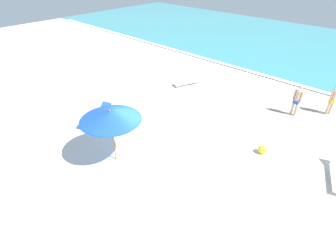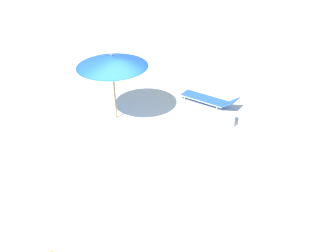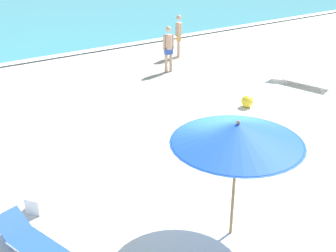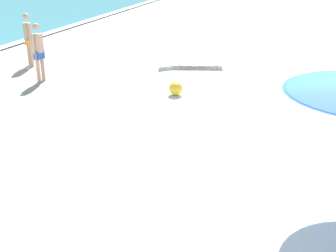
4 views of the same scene
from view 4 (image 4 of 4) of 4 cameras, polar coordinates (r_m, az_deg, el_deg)
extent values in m
cube|color=silver|center=(9.08, 11.24, -6.00)|extent=(60.00, 60.00, 0.16)
cube|color=#AFA492|center=(14.46, -14.61, 4.94)|extent=(2.04, 1.72, 0.00)
cube|color=#AFA492|center=(18.24, -0.01, 9.24)|extent=(2.89, 1.12, 0.00)
cube|color=white|center=(15.84, 3.75, 7.78)|extent=(1.11, 1.74, 0.03)
cylinder|color=silver|center=(15.55, 3.77, 7.50)|extent=(0.58, 1.55, 0.03)
cylinder|color=silver|center=(16.13, 3.72, 8.05)|extent=(0.58, 1.55, 0.03)
cube|color=white|center=(15.81, -0.08, 8.35)|extent=(0.70, 0.65, 0.32)
cylinder|color=silver|center=(15.65, 6.10, 7.16)|extent=(0.03, 0.03, 0.16)
cylinder|color=silver|center=(16.14, 6.00, 7.64)|extent=(0.03, 0.03, 0.16)
cylinder|color=silver|center=(15.61, 1.40, 7.25)|extent=(0.03, 0.03, 0.16)
cylinder|color=silver|center=(16.10, 1.43, 7.72)|extent=(0.03, 0.03, 0.16)
cylinder|color=tan|center=(14.60, -15.57, 6.84)|extent=(0.11, 0.11, 0.90)
cylinder|color=tan|center=(14.74, -15.05, 7.05)|extent=(0.11, 0.11, 0.90)
cube|color=#2D51B2|center=(14.58, -15.46, 8.34)|extent=(0.32, 0.21, 0.24)
cylinder|color=tan|center=(14.50, -15.60, 9.70)|extent=(0.27, 0.27, 0.55)
cylinder|color=tan|center=(14.37, -16.09, 9.52)|extent=(0.08, 0.08, 0.55)
cylinder|color=tan|center=(14.64, -15.11, 9.84)|extent=(0.08, 0.08, 0.55)
sphere|color=tan|center=(14.41, -15.80, 11.58)|extent=(0.21, 0.21, 0.21)
cylinder|color=tan|center=(16.65, -16.59, 8.61)|extent=(0.11, 0.11, 0.90)
cylinder|color=tan|center=(16.47, -16.36, 8.49)|extent=(0.11, 0.11, 0.90)
cube|color=gold|center=(16.48, -16.61, 9.79)|extent=(0.32, 0.35, 0.24)
cylinder|color=tan|center=(16.41, -16.75, 11.00)|extent=(0.27, 0.27, 0.55)
cylinder|color=tan|center=(16.59, -16.96, 11.07)|extent=(0.08, 0.08, 0.55)
cylinder|color=tan|center=(16.24, -16.53, 10.89)|extent=(0.08, 0.08, 0.55)
sphere|color=tan|center=(16.33, -16.94, 12.66)|extent=(0.21, 0.21, 0.21)
sphere|color=yellow|center=(12.99, 0.94, 4.60)|extent=(0.39, 0.39, 0.39)
camera|label=1|loc=(15.89, 46.53, 28.16)|focal=28.00mm
camera|label=2|loc=(16.53, -19.38, 30.91)|focal=40.00mm
camera|label=3|loc=(6.55, 97.08, 13.27)|focal=50.00mm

